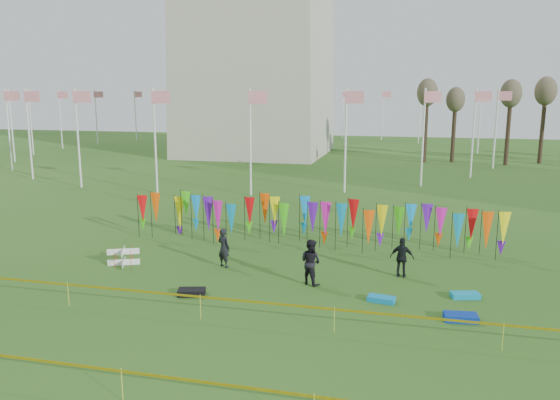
% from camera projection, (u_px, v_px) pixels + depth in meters
% --- Properties ---
extents(ground, '(160.00, 160.00, 0.00)m').
position_uv_depth(ground, '(263.00, 308.00, 19.79)').
color(ground, '#254C15').
rests_on(ground, ground).
extents(flagpole_ring, '(57.40, 56.16, 8.00)m').
position_uv_depth(flagpole_ring, '(257.00, 122.00, 68.01)').
color(flagpole_ring, silver).
rests_on(flagpole_ring, ground).
extents(banner_row, '(18.64, 0.64, 2.30)m').
position_uv_depth(banner_row, '(313.00, 218.00, 27.52)').
color(banner_row, black).
rests_on(banner_row, ground).
extents(caution_tape_near, '(26.00, 0.02, 0.90)m').
position_uv_depth(caution_tape_near, '(245.00, 302.00, 18.25)').
color(caution_tape_near, '#E3C904').
rests_on(caution_tape_near, ground).
extents(caution_tape_far, '(26.00, 0.02, 0.90)m').
position_uv_depth(caution_tape_far, '(181.00, 381.00, 13.29)').
color(caution_tape_far, '#E3C904').
rests_on(caution_tape_far, ground).
extents(box_kite, '(0.72, 0.72, 0.80)m').
position_uv_depth(box_kite, '(124.00, 257.00, 24.52)').
color(box_kite, red).
rests_on(box_kite, ground).
extents(person_left, '(0.78, 0.70, 1.77)m').
position_uv_depth(person_left, '(224.00, 248.00, 24.25)').
color(person_left, black).
rests_on(person_left, ground).
extents(person_mid, '(1.07, 0.92, 1.87)m').
position_uv_depth(person_mid, '(311.00, 262.00, 22.06)').
color(person_mid, black).
rests_on(person_mid, ground).
extents(person_right, '(1.05, 0.67, 1.70)m').
position_uv_depth(person_right, '(402.00, 258.00, 22.93)').
color(person_right, black).
rests_on(person_right, ground).
extents(kite_bag_turquoise, '(1.06, 0.65, 0.20)m').
position_uv_depth(kite_bag_turquoise, '(381.00, 299.00, 20.34)').
color(kite_bag_turquoise, '#0D86C7').
rests_on(kite_bag_turquoise, ground).
extents(kite_bag_blue, '(1.18, 0.70, 0.23)m').
position_uv_depth(kite_bag_blue, '(461.00, 317.00, 18.65)').
color(kite_bag_blue, '#092F9E').
rests_on(kite_bag_blue, ground).
extents(kite_bag_black, '(1.15, 0.84, 0.24)m').
position_uv_depth(kite_bag_black, '(192.00, 292.00, 20.99)').
color(kite_bag_black, black).
rests_on(kite_bag_black, ground).
extents(kite_bag_teal, '(1.14, 0.75, 0.20)m').
position_uv_depth(kite_bag_teal, '(465.00, 295.00, 20.71)').
color(kite_bag_teal, '#0E94C4').
rests_on(kite_bag_teal, ground).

